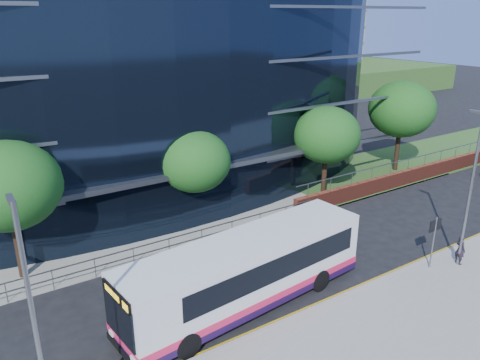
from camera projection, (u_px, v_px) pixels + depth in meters
ground at (343, 282)px, 22.87m from camera, size 200.00×200.00×0.00m
pavement_near at (432, 336)px, 18.91m from camera, size 80.00×8.00×0.15m
kerb at (358, 290)px, 22.06m from camera, size 80.00×0.25×0.16m
yellow_line_outer at (355, 289)px, 22.24m from camera, size 80.00×0.08×0.01m
yellow_line_inner at (353, 288)px, 22.36m from camera, size 80.00×0.08×0.01m
far_forecourt at (141, 229)px, 28.41m from camera, size 50.00×8.00×0.10m
grass_verge at (443, 153)px, 43.93m from camera, size 36.00×8.00×0.12m
glass_office at (108, 77)px, 34.54m from camera, size 44.00×23.10×16.00m
retaining_wall at (454, 164)px, 38.77m from camera, size 34.00×0.40×2.11m
guard_railings at (133, 252)px, 23.97m from camera, size 24.00×0.05×1.10m
apartment_block at (242, 22)px, 80.76m from camera, size 60.00×42.00×30.00m
street_sign at (435, 232)px, 23.23m from camera, size 0.85×0.09×2.80m
tree_far_a at (8, 186)px, 21.61m from camera, size 4.95×4.95×6.98m
tree_far_b at (194, 161)px, 27.39m from camera, size 4.29×4.29×6.05m
tree_far_c at (327, 135)px, 32.06m from camera, size 4.62×4.62×6.51m
tree_far_d at (402, 109)px, 37.29m from camera, size 5.28×5.28×7.44m
tree_dist_e at (262, 73)px, 65.27m from camera, size 4.62×4.62×6.51m
tree_dist_f at (336, 68)px, 75.23m from camera, size 4.29×4.29×6.05m
streetlight_west at (35, 330)px, 12.43m from camera, size 0.15×0.77×8.00m
streetlight_east at (471, 186)px, 22.78m from camera, size 0.15×0.77×8.00m
city_bus at (248, 271)px, 20.55m from camera, size 12.15×3.84×3.24m
pedestrian at (460, 250)px, 24.01m from camera, size 0.49×0.64×1.58m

